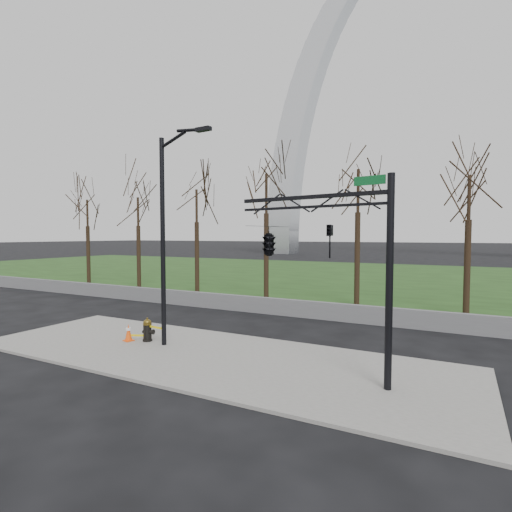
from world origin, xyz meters
The scene contains 11 objects.
ground centered at (0.00, 0.00, 0.00)m, with size 500.00×500.00×0.00m, color black.
sidewalk centered at (0.00, 0.00, 0.05)m, with size 18.00×6.00×0.10m, color gray.
grass_strip centered at (0.00, 30.00, 0.03)m, with size 120.00×40.00×0.06m, color #213D16.
guardrail centered at (0.00, 8.00, 0.45)m, with size 60.00×0.30×0.90m, color #59595B.
gateway_arch centered at (0.00, 75.00, 32.50)m, with size 66.00×6.00×65.00m, color silver, non-canonical shape.
tree_row centered at (5.37, 12.00, 4.58)m, with size 56.73×4.00×9.15m.
fire_hydrant centered at (-3.06, 0.38, 0.53)m, with size 0.58×0.38×0.94m.
traffic_cone centered at (-3.76, 0.05, 0.44)m, with size 0.43×0.43×0.68m.
street_light centered at (-1.91, 0.26, 4.69)m, with size 2.39×0.34×8.21m.
traffic_signal_mast centered at (3.09, 0.20, 4.15)m, with size 5.04×2.54×6.00m.
caution_tape centered at (-2.97, 0.27, 0.54)m, with size 1.63×0.33×0.47m.
Camera 1 is at (7.99, -11.44, 4.33)m, focal length 27.69 mm.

